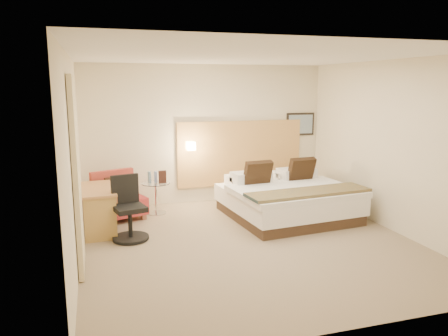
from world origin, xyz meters
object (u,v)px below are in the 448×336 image
object	(u,v)px
desk	(98,197)
desk_chair	(129,214)
bed	(287,199)
side_table	(156,196)
lounge_chair	(118,200)

from	to	relation	value
desk	desk_chair	distance (m)	0.70
bed	desk	xyz separation A→B (m)	(-3.20, 0.17, 0.23)
bed	desk_chair	xyz separation A→B (m)	(-2.77, -0.37, 0.07)
bed	side_table	world-z (taller)	bed
lounge_chair	desk	xyz separation A→B (m)	(-0.33, -0.60, 0.23)
desk_chair	side_table	bearing A→B (deg)	64.60
lounge_chair	desk_chair	world-z (taller)	desk_chair
desk	desk_chair	bearing A→B (deg)	-51.44
bed	lounge_chair	size ratio (longest dim) A/B	2.28
lounge_chair	desk_chair	size ratio (longest dim) A/B	1.01
desk	desk_chair	xyz separation A→B (m)	(0.43, -0.53, -0.16)
side_table	desk	distance (m)	1.24
bed	desk_chair	size ratio (longest dim) A/B	2.30
lounge_chair	desk	distance (m)	0.72
bed	desk_chair	bearing A→B (deg)	-172.50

